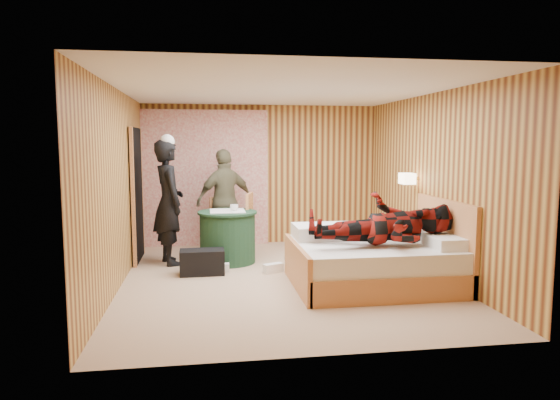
{
  "coord_description": "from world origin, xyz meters",
  "views": [
    {
      "loc": [
        -1.01,
        -6.49,
        1.8
      ],
      "look_at": [
        -0.01,
        0.14,
        1.05
      ],
      "focal_mm": 32.0,
      "sensor_mm": 36.0,
      "label": 1
    }
  ],
  "objects": [
    {
      "name": "wall_right",
      "position": [
        2.1,
        0.0,
        1.25
      ],
      "size": [
        0.02,
        5.0,
        2.5
      ],
      "primitive_type": "cube",
      "color": "gold",
      "rests_on": "floor"
    },
    {
      "name": "round_table",
      "position": [
        -0.69,
        1.05,
        0.4
      ],
      "size": [
        0.9,
        0.9,
        0.8
      ],
      "color": "#214931",
      "rests_on": "floor"
    },
    {
      "name": "nightstand",
      "position": [
        1.88,
        0.15,
        0.29
      ],
      "size": [
        0.43,
        0.59,
        0.57
      ],
      "color": "#EB9E60",
      "rests_on": "floor"
    },
    {
      "name": "duffel_bag",
      "position": [
        -1.07,
        0.38,
        0.17
      ],
      "size": [
        0.61,
        0.33,
        0.35
      ],
      "primitive_type": "cube",
      "rotation": [
        0.0,
        0.0,
        0.01
      ],
      "color": "black",
      "rests_on": "floor"
    },
    {
      "name": "chair_near",
      "position": [
        -0.43,
        1.41,
        0.6
      ],
      "size": [
        0.57,
        0.57,
        1.03
      ],
      "rotation": [
        0.0,
        0.0,
        -1.83
      ],
      "color": "#EB9E60",
      "rests_on": "floor"
    },
    {
      "name": "sneaker_left",
      "position": [
        -0.83,
        0.47,
        0.06
      ],
      "size": [
        0.27,
        0.12,
        0.12
      ],
      "primitive_type": "cube",
      "rotation": [
        0.0,
        0.0,
        -0.02
      ],
      "color": "white",
      "rests_on": "floor"
    },
    {
      "name": "ceiling",
      "position": [
        0.0,
        0.0,
        2.5
      ],
      "size": [
        4.2,
        5.0,
        0.01
      ],
      "primitive_type": "cube",
      "color": "white",
      "rests_on": "wall_back"
    },
    {
      "name": "man_at_table",
      "position": [
        -0.69,
        1.8,
        0.86
      ],
      "size": [
        1.09,
        0.78,
        1.72
      ],
      "primitive_type": "imported",
      "rotation": [
        0.0,
        0.0,
        3.54
      ],
      "color": "brown",
      "rests_on": "floor"
    },
    {
      "name": "wall_lamp",
      "position": [
        1.92,
        0.45,
        1.3
      ],
      "size": [
        0.26,
        0.24,
        0.16
      ],
      "color": "gold",
      "rests_on": "wall_right"
    },
    {
      "name": "woman_standing",
      "position": [
        -1.56,
        1.1,
        0.93
      ],
      "size": [
        0.65,
        0.79,
        1.87
      ],
      "primitive_type": "imported",
      "rotation": [
        0.0,
        0.0,
        1.91
      ],
      "color": "black",
      "rests_on": "floor"
    },
    {
      "name": "man_on_bed",
      "position": [
        1.15,
        -0.69,
        0.98
      ],
      "size": [
        0.86,
        0.67,
        1.77
      ],
      "primitive_type": "imported",
      "rotation": [
        0.0,
        1.57,
        0.0
      ],
      "color": "maroon",
      "rests_on": "bed"
    },
    {
      "name": "wall_left",
      "position": [
        -2.1,
        0.0,
        1.25
      ],
      "size": [
        0.02,
        5.0,
        2.5
      ],
      "primitive_type": "cube",
      "color": "gold",
      "rests_on": "floor"
    },
    {
      "name": "bed",
      "position": [
        1.12,
        -0.47,
        0.32
      ],
      "size": [
        2.02,
        1.59,
        1.09
      ],
      "color": "#EB9E60",
      "rests_on": "floor"
    },
    {
      "name": "sneaker_right",
      "position": [
        -0.08,
        0.33,
        0.06
      ],
      "size": [
        0.31,
        0.22,
        0.13
      ],
      "primitive_type": "cube",
      "rotation": [
        0.0,
        0.0,
        0.4
      ],
      "color": "white",
      "rests_on": "floor"
    },
    {
      "name": "cup_nightstand",
      "position": [
        1.88,
        0.28,
        0.62
      ],
      "size": [
        0.11,
        0.11,
        0.09
      ],
      "primitive_type": "imported",
      "rotation": [
        0.0,
        0.0,
        -0.06
      ],
      "color": "white",
      "rests_on": "nightstand"
    },
    {
      "name": "cup_table",
      "position": [
        -0.59,
        1.0,
        0.85
      ],
      "size": [
        0.16,
        0.16,
        0.1
      ],
      "primitive_type": "imported",
      "rotation": [
        0.0,
        0.0,
        -0.32
      ],
      "color": "white",
      "rests_on": "round_table"
    },
    {
      "name": "book_lower",
      "position": [
        1.88,
        0.1,
        0.58
      ],
      "size": [
        0.23,
        0.26,
        0.02
      ],
      "primitive_type": "imported",
      "rotation": [
        0.0,
        0.0,
        0.33
      ],
      "color": "white",
      "rests_on": "nightstand"
    },
    {
      "name": "doorway",
      "position": [
        -2.06,
        1.4,
        1.02
      ],
      "size": [
        0.06,
        0.9,
        2.05
      ],
      "primitive_type": "cube",
      "color": "black",
      "rests_on": "floor"
    },
    {
      "name": "curtain",
      "position": [
        -1.0,
        2.43,
        1.2
      ],
      "size": [
        2.2,
        0.08,
        2.4
      ],
      "primitive_type": "cube",
      "color": "silver",
      "rests_on": "floor"
    },
    {
      "name": "book_upper",
      "position": [
        1.88,
        0.1,
        0.6
      ],
      "size": [
        0.19,
        0.24,
        0.02
      ],
      "primitive_type": "imported",
      "rotation": [
        0.0,
        0.0,
        -0.1
      ],
      "color": "white",
      "rests_on": "nightstand"
    },
    {
      "name": "floor",
      "position": [
        0.0,
        0.0,
        0.0
      ],
      "size": [
        4.2,
        5.0,
        0.01
      ],
      "primitive_type": "cube",
      "color": "tan",
      "rests_on": "ground"
    },
    {
      "name": "wall_back",
      "position": [
        0.0,
        2.5,
        1.25
      ],
      "size": [
        4.2,
        0.02,
        2.5
      ],
      "primitive_type": "cube",
      "color": "gold",
      "rests_on": "floor"
    },
    {
      "name": "chair_far",
      "position": [
        -0.71,
        1.75,
        0.54
      ],
      "size": [
        0.53,
        0.53,
        0.93
      ],
      "rotation": [
        0.0,
        0.0,
        0.32
      ],
      "color": "#EB9E60",
      "rests_on": "floor"
    }
  ]
}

